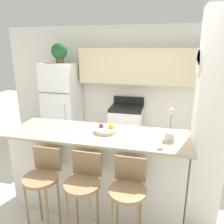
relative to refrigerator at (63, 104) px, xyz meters
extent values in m
plane|color=beige|center=(1.37, -1.82, -0.90)|extent=(14.00, 14.00, 0.00)
cube|color=white|center=(1.37, 0.41, 0.38)|extent=(5.60, 0.06, 2.55)
cube|color=beige|center=(1.71, 0.22, 0.84)|extent=(2.63, 0.32, 0.71)
cube|color=silver|center=(1.42, 0.24, 0.67)|extent=(0.68, 0.28, 0.12)
cube|color=white|center=(2.68, -1.80, 0.38)|extent=(0.36, 0.32, 2.55)
cylinder|color=silver|center=(2.49, -1.80, 1.06)|extent=(0.02, 0.30, 0.30)
cylinder|color=white|center=(2.48, -1.80, 1.06)|extent=(0.01, 0.26, 0.26)
cube|color=silver|center=(1.37, -1.82, -0.38)|extent=(2.17, 0.62, 1.03)
cube|color=tan|center=(1.37, -1.82, 0.15)|extent=(2.29, 0.74, 0.04)
cube|color=white|center=(0.00, 0.00, -0.29)|extent=(0.69, 0.71, 1.22)
cube|color=white|center=(0.00, 0.00, 0.61)|extent=(0.69, 0.71, 0.57)
cube|color=#333333|center=(0.00, -0.36, 0.32)|extent=(0.66, 0.01, 0.01)
cylinder|color=#B2B2B7|center=(0.22, -0.37, -0.23)|extent=(0.02, 0.02, 0.67)
cube|color=white|center=(1.42, 0.06, -0.47)|extent=(0.67, 0.60, 0.85)
cube|color=black|center=(1.42, 0.06, -0.02)|extent=(0.67, 0.60, 0.06)
cube|color=black|center=(1.42, 0.34, 0.09)|extent=(0.67, 0.04, 0.16)
cube|color=black|center=(1.42, -0.24, -0.43)|extent=(0.40, 0.01, 0.27)
cylinder|color=olive|center=(0.89, -2.42, -0.19)|extent=(0.39, 0.39, 0.03)
cube|color=olive|center=(0.89, -2.25, -0.03)|extent=(0.33, 0.02, 0.28)
cylinder|color=olive|center=(0.76, -2.54, -0.55)|extent=(0.02, 0.02, 0.69)
cylinder|color=olive|center=(1.01, -2.54, -0.55)|extent=(0.02, 0.02, 0.69)
cylinder|color=olive|center=(0.76, -2.29, -0.55)|extent=(0.02, 0.02, 0.69)
cylinder|color=olive|center=(1.01, -2.29, -0.55)|extent=(0.02, 0.02, 0.69)
cylinder|color=olive|center=(1.37, -2.42, -0.19)|extent=(0.39, 0.39, 0.03)
cube|color=olive|center=(1.37, -2.25, -0.03)|extent=(0.33, 0.02, 0.28)
cylinder|color=olive|center=(1.25, -2.54, -0.55)|extent=(0.02, 0.02, 0.69)
cylinder|color=olive|center=(1.50, -2.54, -0.55)|extent=(0.02, 0.02, 0.69)
cylinder|color=olive|center=(1.25, -2.29, -0.55)|extent=(0.02, 0.02, 0.69)
cylinder|color=olive|center=(1.50, -2.29, -0.55)|extent=(0.02, 0.02, 0.69)
cylinder|color=olive|center=(1.86, -2.42, -0.19)|extent=(0.39, 0.39, 0.03)
cube|color=olive|center=(1.86, -2.25, -0.03)|extent=(0.33, 0.02, 0.28)
cylinder|color=olive|center=(1.73, -2.29, -0.55)|extent=(0.02, 0.02, 0.69)
cylinder|color=olive|center=(1.99, -2.29, -0.55)|extent=(0.02, 0.02, 0.69)
cylinder|color=brown|center=(0.00, 0.00, 0.96)|extent=(0.16, 0.16, 0.12)
sphere|color=#1E5B28|center=(0.00, 0.00, 1.14)|extent=(0.33, 0.33, 0.33)
cube|color=white|center=(2.25, -1.85, 0.22)|extent=(0.11, 0.11, 0.11)
cylinder|color=#386633|center=(2.25, -1.85, 0.39)|extent=(0.01, 0.01, 0.23)
sphere|color=#E5B2D1|center=(2.25, -1.85, 0.53)|extent=(0.07, 0.07, 0.07)
cylinder|color=silver|center=(1.46, -1.77, 0.19)|extent=(0.30, 0.30, 0.05)
sphere|color=gold|center=(1.53, -1.75, 0.24)|extent=(0.08, 0.08, 0.08)
sphere|color=#7A2D56|center=(1.40, -1.75, 0.24)|extent=(0.06, 0.06, 0.06)
camera|label=1|loc=(2.15, -4.28, 1.21)|focal=35.00mm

